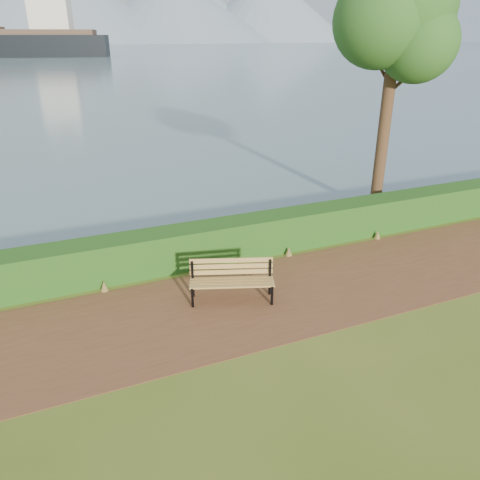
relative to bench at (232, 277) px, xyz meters
name	(u,v)px	position (x,y,z in m)	size (l,w,h in m)	color
ground	(269,305)	(0.63, -0.59, -0.53)	(140.00, 140.00, 0.00)	#4A5D1A
path	(263,299)	(0.63, -0.29, -0.53)	(40.00, 3.40, 0.01)	brown
hedge	(225,240)	(0.63, 2.01, -0.03)	(32.00, 0.85, 1.00)	#134112
water	(34,47)	(0.63, 259.41, -0.53)	(700.00, 510.00, 0.00)	#496875
mountains	(9,1)	(-8.54, 405.46, 27.16)	(585.00, 190.00, 70.00)	slate
bench	(232,277)	(0.00, 0.00, 0.00)	(1.90, 1.12, 0.92)	black
tree	(398,14)	(6.52, 3.39, 5.41)	(4.10, 3.36, 7.99)	#3E2A19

